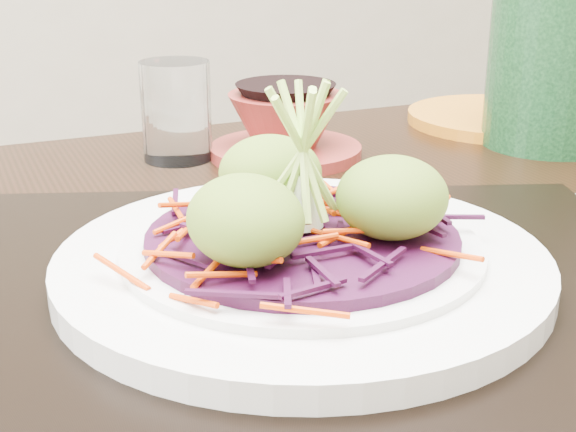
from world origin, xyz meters
name	(u,v)px	position (x,y,z in m)	size (l,w,h in m)	color
dining_table	(298,371)	(0.00, -0.08, 0.64)	(1.18, 0.79, 0.73)	black
placemat	(302,310)	(-0.04, -0.16, 0.73)	(0.51, 0.40, 0.00)	#88AF96
serving_tray	(302,291)	(-0.04, -0.16, 0.75)	(0.44, 0.33, 0.02)	black
white_plate	(302,261)	(-0.04, -0.16, 0.77)	(0.29, 0.29, 0.02)	silver
cabbage_bed	(302,238)	(-0.04, -0.16, 0.78)	(0.18, 0.18, 0.01)	#360A2C
carrot_julienne	(302,224)	(-0.04, -0.16, 0.79)	(0.22, 0.22, 0.01)	#C93703
guacamole_scoops	(303,196)	(-0.04, -0.16, 0.81)	(0.16, 0.14, 0.05)	#5C7021
scallion_garnish	(303,159)	(-0.04, -0.16, 0.83)	(0.07, 0.07, 0.10)	#A5CE52
water_glass	(176,111)	(-0.01, 0.19, 0.78)	(0.07, 0.07, 0.10)	white
terracotta_bowl_set	(286,129)	(0.09, 0.15, 0.76)	(0.16, 0.16, 0.06)	maroon
yellow_plate	(500,118)	(0.37, 0.18, 0.74)	(0.21, 0.21, 0.01)	#C16E15
green_jar	(554,70)	(0.36, 0.08, 0.81)	(0.13, 0.13, 0.16)	#1B4E23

